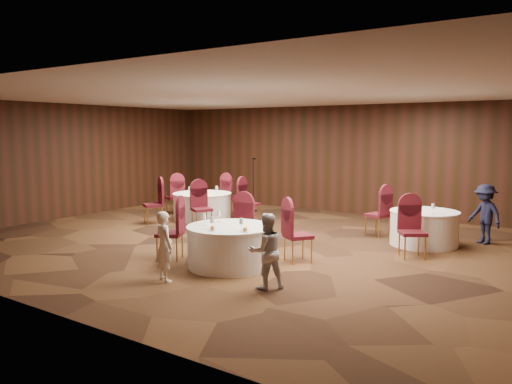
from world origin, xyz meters
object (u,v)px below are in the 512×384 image
Objects in this scene: woman_a at (164,246)px; table_main at (230,246)px; table_left at (202,206)px; man_c at (485,214)px; table_right at (424,228)px; mic_stand at (253,196)px; woman_b at (266,251)px.

table_main is at bearing -83.95° from woman_a.
woman_a reaches higher than table_left.
table_left is 7.09m from man_c.
table_left is 1.39× the size of woman_a.
table_main and table_left have the same top height.
mic_stand is at bearing 162.62° from table_right.
mic_stand reaches higher than table_right.
man_c reaches higher than woman_b.
table_main is 4.40m from table_right.
mic_stand is at bearing 81.21° from table_left.
man_c is at bearing 52.85° from table_main.
table_left is 6.31m from woman_b.
table_right is at bearing -105.09° from man_c.
table_left is 5.95m from table_right.
woman_a is at bearing -104.66° from table_main.
table_left is 2.06m from mic_stand.
woman_a is 0.89× the size of man_c.
table_right is 1.25× the size of woman_a.
table_main is 5.71m from man_c.
man_c reaches higher than table_main.
table_right is at bearing -98.09° from woman_a.
table_main is 1.32× the size of woman_b.
woman_b is 0.91× the size of man_c.
table_right is (2.40, 3.68, -0.00)m from table_main.
woman_b reaches higher than table_main.
woman_b is (4.46, -6.16, 0.11)m from mic_stand.
man_c is at bearing -165.18° from woman_b.
table_right is 5.91m from mic_stand.
table_left is at bearing -35.19° from woman_a.
mic_stand is (-5.63, 1.76, 0.10)m from table_right.
man_c reaches higher than table_left.
table_main is 1.43m from woman_b.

